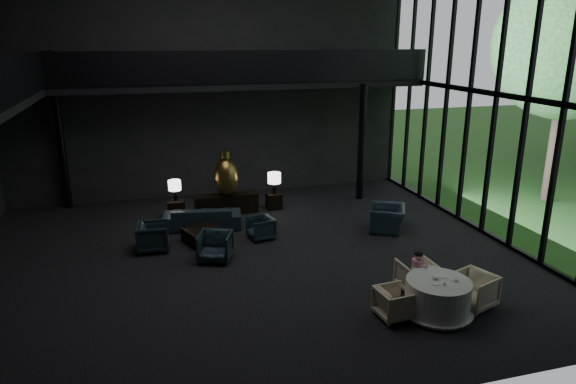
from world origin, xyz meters
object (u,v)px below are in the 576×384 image
object	(u,v)px
side_table_right	(274,201)
table_lamp_right	(274,179)
dining_chair_east	(473,288)
dining_chair_west	(394,303)
window_armchair	(388,214)
table_lamp_left	(175,186)
lounge_armchair_west	(153,234)
coffee_table	(203,236)
lounge_armchair_south	(215,244)
dining_chair_north	(416,274)
bronze_urn	(226,177)
dining_table	(437,299)
sofa	(202,212)
lounge_armchair_east	(261,228)
child	(418,264)
console	(226,204)
side_table_left	(176,209)

from	to	relation	value
side_table_right	table_lamp_right	distance (m)	0.78
dining_chair_east	dining_chair_west	distance (m)	1.81
window_armchair	table_lamp_left	bearing A→B (deg)	-87.43
lounge_armchair_west	coffee_table	world-z (taller)	lounge_armchair_west
lounge_armchair_south	dining_chair_north	bearing A→B (deg)	-13.40
dining_chair_west	side_table_right	bearing A→B (deg)	0.13
bronze_urn	dining_table	size ratio (longest dim) A/B	0.97
dining_table	side_table_right	bearing A→B (deg)	101.64
sofa	lounge_armchair_south	size ratio (longest dim) A/B	2.85
sofa	dining_chair_west	bearing A→B (deg)	125.92
lounge_armchair_east	dining_chair_east	bearing A→B (deg)	24.44
table_lamp_right	sofa	world-z (taller)	table_lamp_right
table_lamp_right	lounge_armchair_east	distance (m)	2.73
dining_chair_north	window_armchair	bearing A→B (deg)	-107.83
sofa	coffee_table	bearing A→B (deg)	92.68
dining_table	child	world-z (taller)	child
lounge_armchair_east	coffee_table	xyz separation A→B (m)	(-1.62, 0.15, -0.10)
side_table_right	lounge_armchair_west	world-z (taller)	lounge_armchair_west
lounge_armchair_south	dining_chair_west	distance (m)	4.89
window_armchair	dining_chair_east	xyz separation A→B (m)	(-0.27, -4.58, -0.08)
lounge_armchair_south	dining_chair_west	size ratio (longest dim) A/B	1.38
lounge_armchair_west	dining_chair_north	distance (m)	6.85
bronze_urn	lounge_armchair_east	distance (m)	2.58
lounge_armchair_south	dining_chair_north	xyz separation A→B (m)	(4.12, -2.81, -0.06)
lounge_armchair_west	dining_chair_north	world-z (taller)	lounge_armchair_west
console	dining_chair_north	world-z (taller)	dining_chair_north
side_table_left	dining_chair_west	xyz separation A→B (m)	(3.85, -7.30, 0.03)
lounge_armchair_south	dining_table	world-z (taller)	lounge_armchair_south
coffee_table	side_table_left	bearing A→B (deg)	104.12
table_lamp_left	dining_chair_north	distance (m)	8.02
table_lamp_left	window_armchair	distance (m)	6.56
lounge_armchair_east	dining_chair_west	size ratio (longest dim) A/B	0.96
sofa	dining_chair_east	world-z (taller)	sofa
console	table_lamp_right	distance (m)	1.75
side_table_left	dining_chair_west	distance (m)	8.25
table_lamp_left	lounge_armchair_west	xyz separation A→B (m)	(-0.76, -2.41, -0.61)
dining_table	child	size ratio (longest dim) A/B	2.57
lounge_armchair_west	child	size ratio (longest dim) A/B	1.54
side_table_left	dining_chair_north	xyz separation A→B (m)	(4.86, -6.34, 0.08)
console	side_table_right	bearing A→B (deg)	2.77
table_lamp_left	dining_chair_north	xyz separation A→B (m)	(4.86, -6.34, -0.68)
bronze_urn	dining_table	world-z (taller)	bronze_urn
lounge_armchair_east	console	bearing A→B (deg)	-177.02
coffee_table	dining_table	xyz separation A→B (m)	(4.19, -5.18, 0.13)
side_table_left	window_armchair	distance (m)	6.54
coffee_table	dining_chair_north	size ratio (longest dim) A/B	1.21
dining_chair_north	side_table_left	bearing A→B (deg)	-53.80
bronze_urn	coffee_table	world-z (taller)	bronze_urn
console	child	distance (m)	7.30
coffee_table	dining_table	distance (m)	6.66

